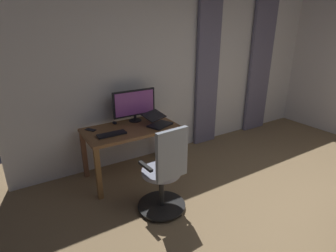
{
  "coord_description": "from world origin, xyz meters",
  "views": [
    {
      "loc": [
        2.62,
        0.74,
        2.04
      ],
      "look_at": [
        1.04,
        -1.81,
        0.9
      ],
      "focal_mm": 28.75,
      "sensor_mm": 36.0,
      "label": 1
    }
  ],
  "objects_px": {
    "computer_keyboard": "(112,134)",
    "laptop": "(158,121)",
    "cell_phone_face_up": "(91,130)",
    "desk": "(131,135)",
    "computer_monitor": "(134,104)",
    "computer_mouse": "(115,123)",
    "office_chair": "(165,175)"
  },
  "relations": [
    {
      "from": "laptop",
      "to": "computer_mouse",
      "type": "bearing_deg",
      "value": -56.69
    },
    {
      "from": "computer_keyboard",
      "to": "computer_mouse",
      "type": "distance_m",
      "value": 0.4
    },
    {
      "from": "desk",
      "to": "computer_mouse",
      "type": "xyz_separation_m",
      "value": [
        0.13,
        -0.26,
        0.12
      ]
    },
    {
      "from": "computer_mouse",
      "to": "cell_phone_face_up",
      "type": "distance_m",
      "value": 0.36
    },
    {
      "from": "desk",
      "to": "computer_monitor",
      "type": "relative_size",
      "value": 1.96
    },
    {
      "from": "laptop",
      "to": "computer_monitor",
      "type": "bearing_deg",
      "value": -80.44
    },
    {
      "from": "computer_monitor",
      "to": "laptop",
      "type": "distance_m",
      "value": 0.43
    },
    {
      "from": "computer_mouse",
      "to": "office_chair",
      "type": "bearing_deg",
      "value": 94.66
    },
    {
      "from": "cell_phone_face_up",
      "to": "desk",
      "type": "bearing_deg",
      "value": 124.88
    },
    {
      "from": "office_chair",
      "to": "cell_phone_face_up",
      "type": "xyz_separation_m",
      "value": [
        0.46,
        -1.15,
        0.25
      ]
    },
    {
      "from": "computer_monitor",
      "to": "computer_mouse",
      "type": "distance_m",
      "value": 0.38
    },
    {
      "from": "computer_keyboard",
      "to": "computer_mouse",
      "type": "height_order",
      "value": "computer_mouse"
    },
    {
      "from": "desk",
      "to": "cell_phone_face_up",
      "type": "relative_size",
      "value": 8.68
    },
    {
      "from": "computer_keyboard",
      "to": "laptop",
      "type": "bearing_deg",
      "value": -179.42
    },
    {
      "from": "office_chair",
      "to": "desk",
      "type": "bearing_deg",
      "value": 84.19
    },
    {
      "from": "computer_monitor",
      "to": "computer_keyboard",
      "type": "distance_m",
      "value": 0.63
    },
    {
      "from": "computer_keyboard",
      "to": "computer_mouse",
      "type": "xyz_separation_m",
      "value": [
        -0.18,
        -0.36,
        0.01
      ]
    },
    {
      "from": "office_chair",
      "to": "cell_phone_face_up",
      "type": "height_order",
      "value": "office_chair"
    },
    {
      "from": "office_chair",
      "to": "computer_keyboard",
      "type": "distance_m",
      "value": 0.92
    },
    {
      "from": "laptop",
      "to": "cell_phone_face_up",
      "type": "height_order",
      "value": "laptop"
    },
    {
      "from": "office_chair",
      "to": "computer_mouse",
      "type": "bearing_deg",
      "value": 90.87
    },
    {
      "from": "computer_monitor",
      "to": "cell_phone_face_up",
      "type": "height_order",
      "value": "computer_monitor"
    },
    {
      "from": "computer_mouse",
      "to": "cell_phone_face_up",
      "type": "xyz_separation_m",
      "value": [
        0.36,
        0.06,
        -0.01
      ]
    },
    {
      "from": "computer_keyboard",
      "to": "cell_phone_face_up",
      "type": "height_order",
      "value": "computer_keyboard"
    },
    {
      "from": "computer_keyboard",
      "to": "desk",
      "type": "bearing_deg",
      "value": -161.21
    },
    {
      "from": "office_chair",
      "to": "cell_phone_face_up",
      "type": "distance_m",
      "value": 1.26
    },
    {
      "from": "computer_keyboard",
      "to": "laptop",
      "type": "distance_m",
      "value": 0.68
    },
    {
      "from": "computer_keyboard",
      "to": "cell_phone_face_up",
      "type": "xyz_separation_m",
      "value": [
        0.18,
        -0.31,
        -0.01
      ]
    },
    {
      "from": "laptop",
      "to": "cell_phone_face_up",
      "type": "bearing_deg",
      "value": -40.43
    },
    {
      "from": "desk",
      "to": "computer_mouse",
      "type": "distance_m",
      "value": 0.31
    },
    {
      "from": "office_chair",
      "to": "computer_keyboard",
      "type": "height_order",
      "value": "office_chair"
    },
    {
      "from": "office_chair",
      "to": "computer_monitor",
      "type": "bearing_deg",
      "value": 76.28
    }
  ]
}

